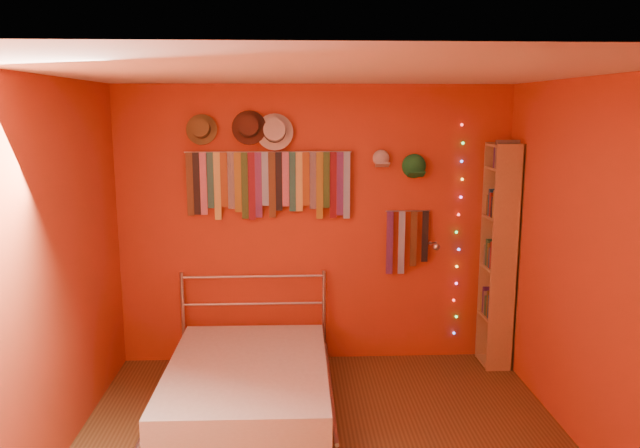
{
  "coord_description": "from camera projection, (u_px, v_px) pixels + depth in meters",
  "views": [
    {
      "loc": [
        -0.21,
        -3.75,
        2.29
      ],
      "look_at": [
        0.01,
        0.9,
        1.43
      ],
      "focal_mm": 35.0,
      "sensor_mm": 36.0,
      "label": 1
    }
  ],
  "objects": [
    {
      "name": "back_wall",
      "position": [
        315.0,
        226.0,
        5.6
      ],
      "size": [
        3.5,
        0.02,
        2.5
      ],
      "primitive_type": "cube",
      "color": "#AF341C",
      "rests_on": "ground"
    },
    {
      "name": "fedora_olive",
      "position": [
        201.0,
        129.0,
        5.3
      ],
      "size": [
        0.27,
        0.14,
        0.26
      ],
      "rotation": [
        1.36,
        0.0,
        0.0
      ],
      "color": "brown",
      "rests_on": "back_wall"
    },
    {
      "name": "bookshelf",
      "position": [
        503.0,
        255.0,
        5.5
      ],
      "size": [
        0.25,
        0.34,
        2.0
      ],
      "color": "#A7784B",
      "rests_on": "ground"
    },
    {
      "name": "cap_white",
      "position": [
        381.0,
        158.0,
        5.46
      ],
      "size": [
        0.16,
        0.2,
        0.16
      ],
      "color": "silver",
      "rests_on": "back_wall"
    },
    {
      "name": "cap_green",
      "position": [
        414.0,
        166.0,
        5.49
      ],
      "size": [
        0.2,
        0.25,
        0.2
      ],
      "color": "#1A7936",
      "rests_on": "back_wall"
    },
    {
      "name": "small_tie_rack",
      "position": [
        406.0,
        238.0,
        5.6
      ],
      "size": [
        0.4,
        0.03,
        0.58
      ],
      "color": "#B0B0B5",
      "rests_on": "back_wall"
    },
    {
      "name": "left_wall",
      "position": [
        40.0,
        282.0,
        3.8
      ],
      "size": [
        0.02,
        3.5,
        2.5
      ],
      "primitive_type": "cube",
      "color": "#AF341C",
      "rests_on": "ground"
    },
    {
      "name": "ceiling",
      "position": [
        326.0,
        72.0,
        3.65
      ],
      "size": [
        3.5,
        3.5,
        0.02
      ],
      "primitive_type": "cube",
      "color": "white",
      "rests_on": "back_wall"
    },
    {
      "name": "fairy_lights",
      "position": [
        458.0,
        232.0,
        5.63
      ],
      "size": [
        0.06,
        0.02,
        1.95
      ],
      "color": "#FF3333",
      "rests_on": "back_wall"
    },
    {
      "name": "tie_rack",
      "position": [
        269.0,
        182.0,
        5.44
      ],
      "size": [
        1.45,
        0.03,
        0.6
      ],
      "color": "#B0B0B5",
      "rests_on": "back_wall"
    },
    {
      "name": "reading_lamp",
      "position": [
        435.0,
        246.0,
        5.46
      ],
      "size": [
        0.06,
        0.28,
        0.08
      ],
      "color": "#B0B0B5",
      "rests_on": "back_wall"
    },
    {
      "name": "bed",
      "position": [
        248.0,
        385.0,
        4.78
      ],
      "size": [
        1.32,
        1.79,
        0.86
      ],
      "rotation": [
        0.0,
        0.0,
        -0.01
      ],
      "color": "#B0B0B5",
      "rests_on": "ground"
    },
    {
      "name": "fedora_white",
      "position": [
        275.0,
        131.0,
        5.33
      ],
      "size": [
        0.32,
        0.17,
        0.32
      ],
      "rotation": [
        1.36,
        0.0,
        0.0
      ],
      "color": "beige",
      "rests_on": "back_wall"
    },
    {
      "name": "right_wall",
      "position": [
        600.0,
        275.0,
        3.96
      ],
      "size": [
        0.02,
        3.5,
        2.5
      ],
      "primitive_type": "cube",
      "color": "#AF341C",
      "rests_on": "ground"
    },
    {
      "name": "fedora_brown",
      "position": [
        249.0,
        127.0,
        5.32
      ],
      "size": [
        0.3,
        0.16,
        0.29
      ],
      "rotation": [
        1.36,
        0.0,
        0.0
      ],
      "color": "#462319",
      "rests_on": "back_wall"
    }
  ]
}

